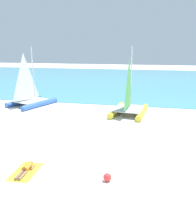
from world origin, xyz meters
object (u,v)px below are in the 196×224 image
object	(u,v)px
sailboat_blue	(30,97)
towel_right	(26,172)
sunbather_right	(26,169)
beach_ball	(107,177)
sailboat_yellow	(129,105)

from	to	relation	value
sailboat_blue	towel_right	xyz separation A→B (m)	(6.10, -12.50, -0.87)
sunbather_right	towel_right	bearing A→B (deg)	-90.00
sailboat_blue	towel_right	world-z (taller)	sailboat_blue
sailboat_blue	towel_right	size ratio (longest dim) A/B	3.11
towel_right	sunbather_right	distance (m)	0.14
beach_ball	sailboat_yellow	bearing A→B (deg)	89.73
sailboat_blue	beach_ball	bearing A→B (deg)	-29.54
towel_right	sailboat_blue	bearing A→B (deg)	116.01
beach_ball	sunbather_right	bearing A→B (deg)	178.96
sailboat_yellow	towel_right	size ratio (longest dim) A/B	3.11
sailboat_yellow	towel_right	world-z (taller)	sailboat_yellow
sailboat_yellow	sunbather_right	distance (m)	11.89
sailboat_blue	sunbather_right	size ratio (longest dim) A/B	3.78
sailboat_blue	towel_right	bearing A→B (deg)	-42.54
sailboat_yellow	sunbather_right	size ratio (longest dim) A/B	3.78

